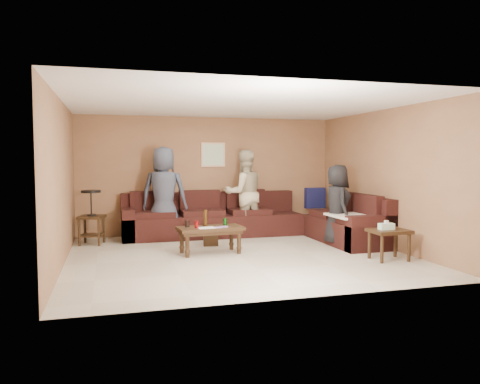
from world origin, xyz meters
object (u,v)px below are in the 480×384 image
(person_right, at_px, (337,205))
(side_table_right, at_px, (389,234))
(end_table_left, at_px, (91,216))
(sectional_sofa, at_px, (258,223))
(coffee_table, at_px, (210,231))
(person_left, at_px, (164,193))
(person_middle, at_px, (244,193))
(waste_bin, at_px, (211,237))

(person_right, bearing_deg, side_table_right, -166.93)
(end_table_left, height_order, person_right, person_right)
(side_table_right, distance_m, person_right, 1.46)
(sectional_sofa, relative_size, side_table_right, 7.31)
(coffee_table, height_order, person_left, person_left)
(sectional_sofa, distance_m, side_table_right, 2.84)
(end_table_left, relative_size, person_middle, 0.57)
(side_table_right, bearing_deg, person_left, 138.48)
(coffee_table, bearing_deg, person_middle, 56.20)
(waste_bin, bearing_deg, coffee_table, -102.72)
(end_table_left, bearing_deg, person_middle, 2.82)
(coffee_table, height_order, end_table_left, end_table_left)
(end_table_left, distance_m, person_left, 1.44)
(side_table_right, xyz_separation_m, person_middle, (-1.57, 2.85, 0.47))
(sectional_sofa, height_order, person_middle, person_middle)
(sectional_sofa, distance_m, person_left, 1.97)
(person_left, height_order, person_middle, person_left)
(side_table_right, bearing_deg, waste_bin, 140.63)
(sectional_sofa, relative_size, person_right, 3.09)
(person_left, bearing_deg, sectional_sofa, -174.78)
(person_middle, bearing_deg, side_table_right, 113.36)
(end_table_left, height_order, side_table_right, end_table_left)
(end_table_left, xyz_separation_m, person_middle, (3.03, 0.15, 0.36))
(coffee_table, xyz_separation_m, end_table_left, (-1.97, 1.43, 0.15))
(side_table_right, height_order, person_middle, person_middle)
(sectional_sofa, relative_size, waste_bin, 14.32)
(end_table_left, xyz_separation_m, person_right, (4.41, -1.30, 0.22))
(side_table_right, bearing_deg, coffee_table, 154.02)
(coffee_table, bearing_deg, person_left, 110.76)
(coffee_table, bearing_deg, waste_bin, 77.28)
(coffee_table, xyz_separation_m, side_table_right, (2.62, -1.28, 0.03))
(side_table_right, bearing_deg, sectional_sofa, 119.09)
(sectional_sofa, bearing_deg, person_right, -41.98)
(sectional_sofa, distance_m, waste_bin, 1.18)
(end_table_left, xyz_separation_m, person_left, (1.38, 0.15, 0.39))
(side_table_right, relative_size, person_right, 0.42)
(sectional_sofa, xyz_separation_m, person_right, (1.20, -1.08, 0.43))
(side_table_right, xyz_separation_m, waste_bin, (-2.46, 2.02, -0.26))
(coffee_table, relative_size, person_middle, 0.63)
(end_table_left, distance_m, side_table_right, 5.33)
(sectional_sofa, distance_m, person_right, 1.67)
(coffee_table, distance_m, end_table_left, 2.44)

